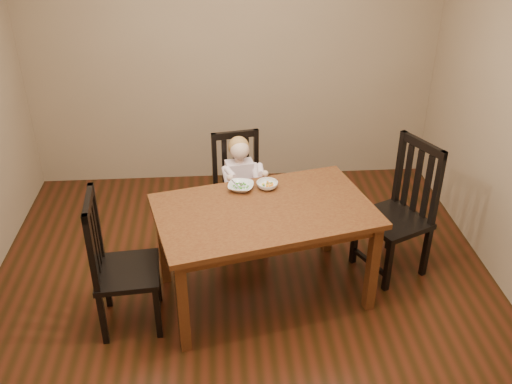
{
  "coord_description": "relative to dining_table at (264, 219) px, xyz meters",
  "views": [
    {
      "loc": [
        -0.17,
        -3.38,
        2.88
      ],
      "look_at": [
        0.1,
        0.25,
        0.79
      ],
      "focal_mm": 40.0,
      "sensor_mm": 36.0,
      "label": 1
    }
  ],
  "objects": [
    {
      "name": "room",
      "position": [
        -0.15,
        -0.05,
        0.67
      ],
      "size": [
        4.01,
        4.01,
        2.71
      ],
      "color": "#401A0D",
      "rests_on": "ground"
    },
    {
      "name": "dining_table",
      "position": [
        0.0,
        0.0,
        0.0
      ],
      "size": [
        1.7,
        1.25,
        0.76
      ],
      "rotation": [
        0.0,
        0.0,
        0.24
      ],
      "color": "#451E10",
      "rests_on": "room"
    },
    {
      "name": "chair_child",
      "position": [
        -0.15,
        0.78,
        -0.21
      ],
      "size": [
        0.48,
        0.46,
        0.97
      ],
      "rotation": [
        0.0,
        0.0,
        3.31
      ],
      "color": "black",
      "rests_on": "room"
    },
    {
      "name": "chair_left",
      "position": [
        -1.02,
        -0.24,
        -0.18
      ],
      "size": [
        0.47,
        0.49,
        1.04
      ],
      "rotation": [
        0.0,
        0.0,
        -1.48
      ],
      "color": "black",
      "rests_on": "room"
    },
    {
      "name": "chair_right",
      "position": [
        1.09,
        0.26,
        -0.15
      ],
      "size": [
        0.61,
        0.62,
        1.1
      ],
      "rotation": [
        0.0,
        0.0,
        2.01
      ],
      "color": "black",
      "rests_on": "room"
    },
    {
      "name": "toddler",
      "position": [
        -0.14,
        0.73,
        -0.08
      ],
      "size": [
        0.36,
        0.42,
        0.51
      ],
      "primitive_type": null,
      "rotation": [
        0.0,
        0.0,
        3.31
      ],
      "color": "white",
      "rests_on": "chair_child"
    },
    {
      "name": "bowl_peas",
      "position": [
        -0.15,
        0.29,
        0.11
      ],
      "size": [
        0.23,
        0.23,
        0.05
      ],
      "primitive_type": "imported",
      "rotation": [
        0.0,
        0.0,
        -0.23
      ],
      "color": "white",
      "rests_on": "dining_table"
    },
    {
      "name": "bowl_veg",
      "position": [
        0.05,
        0.3,
        0.11
      ],
      "size": [
        0.2,
        0.2,
        0.05
      ],
      "primitive_type": "imported",
      "rotation": [
        0.0,
        0.0,
        0.3
      ],
      "color": "white",
      "rests_on": "dining_table"
    },
    {
      "name": "fork",
      "position": [
        -0.19,
        0.26,
        0.13
      ],
      "size": [
        0.07,
        0.1,
        0.05
      ],
      "rotation": [
        0.0,
        0.0,
        0.56
      ],
      "color": "silver",
      "rests_on": "bowl_peas"
    }
  ]
}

